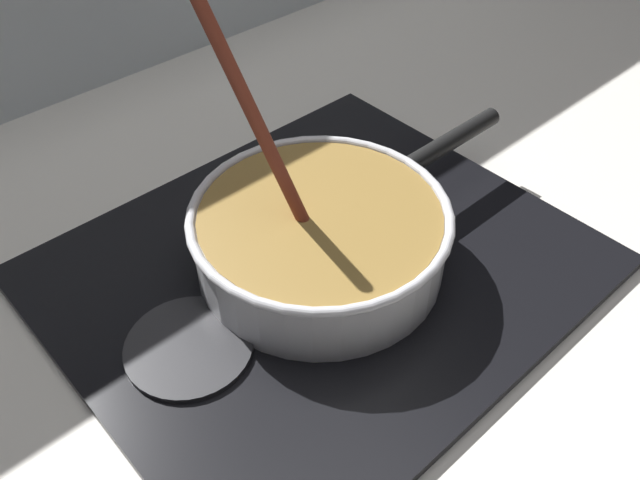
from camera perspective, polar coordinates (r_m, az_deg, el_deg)
The scene contains 5 objects.
ground at distance 0.69m, azimuth 16.43°, elevation -13.28°, with size 2.40×1.60×0.04m, color beige.
hob_plate at distance 0.75m, azimuth 0.00°, elevation -2.41°, with size 0.56×0.48×0.01m, color black.
burner_ring at distance 0.74m, azimuth 0.00°, elevation -1.87°, with size 0.19×0.19×0.01m, color #592D0C.
spare_burner at distance 0.67m, azimuth -11.19°, elevation -8.95°, with size 0.13×0.13×0.01m, color #262628.
cooking_pan at distance 0.71m, azimuth 0.07°, elevation 0.39°, with size 0.43×0.28×0.30m.
Camera 1 is at (-0.39, -0.14, 0.54)m, focal length 37.29 mm.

